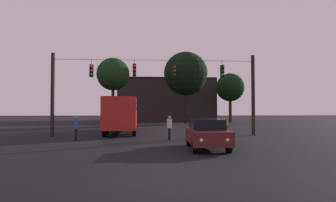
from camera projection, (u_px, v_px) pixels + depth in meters
name	position (u px, v px, depth m)	size (l,w,h in m)	color
ground_plane	(153.00, 128.00, 32.92)	(168.00, 168.00, 0.00)	black
overhead_signal_span	(155.00, 88.00, 22.74)	(15.88, 0.44, 6.36)	black
city_bus	(122.00, 112.00, 26.34)	(2.91, 11.08, 3.00)	#B21E19
car_near_right	(207.00, 133.00, 14.94)	(1.95, 4.39, 1.52)	#511919
pedestrian_crossing_left	(76.00, 127.00, 19.11)	(0.32, 0.41, 1.59)	black
pedestrian_crossing_center	(169.00, 126.00, 19.43)	(0.32, 0.41, 1.60)	black
pedestrian_crossing_right	(226.00, 124.00, 22.80)	(0.36, 0.42, 1.59)	black
corner_building	(166.00, 100.00, 58.34)	(17.82, 12.93, 7.96)	black
tree_left_silhouette	(230.00, 88.00, 48.06)	(4.62, 4.62, 8.09)	#2D2116
tree_behind_building	(186.00, 74.00, 42.72)	(6.38, 6.38, 10.55)	black
tree_right_far	(113.00, 74.00, 39.13)	(4.39, 4.39, 9.02)	#2D2116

